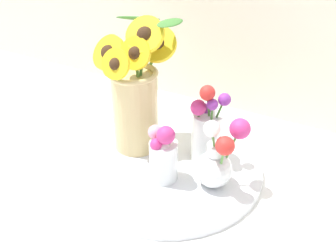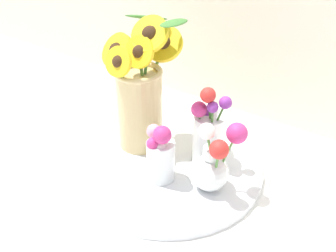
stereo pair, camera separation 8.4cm
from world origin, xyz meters
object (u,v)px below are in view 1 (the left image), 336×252
vase_bulb_right (218,160)px  vase_small_center (163,154)px  mason_jar_sunflowers (136,96)px  vase_small_back (207,130)px  serving_tray (168,167)px

vase_bulb_right → vase_small_center: bearing=-162.9°
vase_small_center → vase_bulb_right: size_ratio=0.84×
mason_jar_sunflowers → vase_small_back: mason_jar_sunflowers is taller
serving_tray → vase_small_center: size_ratio=3.09×
vase_small_center → vase_bulb_right: bearing=17.1°
vase_small_center → mason_jar_sunflowers: bearing=144.4°
vase_small_center → vase_bulb_right: 0.11m
mason_jar_sunflowers → vase_small_center: mason_jar_sunflowers is taller
vase_small_center → vase_small_back: size_ratio=0.71×
mason_jar_sunflowers → vase_small_back: bearing=8.5°
serving_tray → vase_bulb_right: (0.12, -0.01, 0.07)m
mason_jar_sunflowers → vase_small_back: (0.17, 0.03, -0.06)m
vase_small_center → serving_tray: bearing=106.7°
vase_bulb_right → vase_small_back: bearing=127.2°
mason_jar_sunflowers → vase_small_center: (0.12, -0.08, -0.07)m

